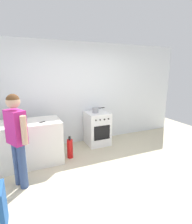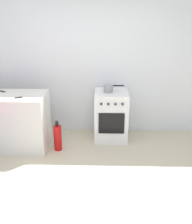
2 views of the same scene
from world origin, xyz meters
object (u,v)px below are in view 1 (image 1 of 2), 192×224
at_px(knife_chef, 21,124).
at_px(fire_extinguisher, 70,148).
at_px(knife_paring, 21,120).
at_px(person, 17,134).
at_px(pot, 95,110).
at_px(oven_left, 97,128).
at_px(knife_utility, 9,121).
at_px(knife_bread, 37,123).

bearing_deg(knife_chef, fire_extinguisher, 1.11).
xyz_separation_m(knife_paring, person, (-0.07, -0.91, 0.01)).
bearing_deg(knife_chef, knife_paring, 91.65).
relative_size(pot, knife_paring, 1.76).
relative_size(pot, fire_extinguisher, 0.68).
distance_m(knife_paring, fire_extinguisher, 1.20).
distance_m(oven_left, pot, 0.50).
bearing_deg(knife_utility, oven_left, 5.37).
height_order(knife_paring, knife_bread, same).
bearing_deg(knife_paring, knife_utility, 178.66).
height_order(knife_paring, person, person).
distance_m(oven_left, knife_paring, 1.88).
relative_size(oven_left, knife_utility, 3.38).
distance_m(knife_paring, knife_bread, 0.49).
height_order(pot, knife_paring, pot).
distance_m(person, fire_extinguisher, 1.38).
height_order(oven_left, knife_chef, knife_chef).
bearing_deg(knife_bread, pot, 21.23).
bearing_deg(oven_left, person, -149.57).
bearing_deg(knife_utility, knife_paring, -1.34).
xyz_separation_m(pot, knife_bread, (-1.46, -0.57, -0.01)).
relative_size(pot, knife_utility, 1.35).
xyz_separation_m(person, fire_extinguisher, (1.01, 0.63, -0.70)).
bearing_deg(knife_bread, fire_extinguisher, 9.20).
xyz_separation_m(knife_bread, person, (-0.36, -0.52, 0.02)).
bearing_deg(person, knife_chef, 82.79).
height_order(knife_paring, knife_utility, same).
height_order(oven_left, knife_utility, knife_utility).
bearing_deg(pot, fire_extinguisher, -150.40).
distance_m(knife_bread, knife_chef, 0.30).
bearing_deg(knife_paring, fire_extinguisher, -16.66).
distance_m(oven_left, person, 2.23).
bearing_deg(knife_utility, person, -80.38).
distance_m(pot, knife_utility, 1.99).
height_order(pot, knife_chef, pot).
distance_m(pot, person, 2.13).
xyz_separation_m(pot, knife_paring, (-1.76, -0.18, -0.01)).
height_order(pot, knife_bread, pot).
bearing_deg(knife_paring, knife_chef, -88.35).
relative_size(knife_paring, knife_utility, 0.77).
height_order(knife_chef, person, person).
distance_m(knife_utility, fire_extinguisher, 1.38).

